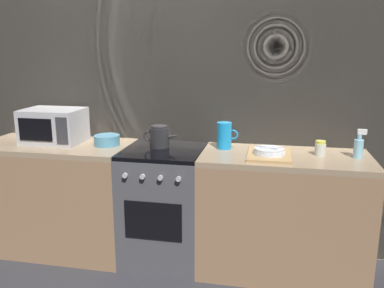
% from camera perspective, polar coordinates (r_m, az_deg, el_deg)
% --- Properties ---
extents(ground_plane, '(8.00, 8.00, 0.00)m').
position_cam_1_polar(ground_plane, '(3.38, -3.80, -15.66)').
color(ground_plane, '#2D2D33').
extents(back_wall, '(3.60, 0.05, 2.40)m').
position_cam_1_polar(back_wall, '(3.29, -2.65, 5.71)').
color(back_wall, '#A39989').
rests_on(back_wall, ground_plane).
extents(counter_left, '(1.20, 0.60, 0.90)m').
position_cam_1_polar(counter_left, '(3.52, -18.31, -7.07)').
color(counter_left, '#997251').
rests_on(counter_left, ground_plane).
extents(stove_unit, '(0.60, 0.63, 0.90)m').
position_cam_1_polar(stove_unit, '(3.19, -3.93, -8.60)').
color(stove_unit, '#4C4C51').
rests_on(stove_unit, ground_plane).
extents(counter_right, '(1.20, 0.60, 0.90)m').
position_cam_1_polar(counter_right, '(3.09, 12.64, -9.65)').
color(counter_right, '#997251').
rests_on(counter_right, ground_plane).
extents(microwave, '(0.46, 0.35, 0.27)m').
position_cam_1_polar(microwave, '(3.42, -19.00, 2.47)').
color(microwave, '#B2B2B7').
rests_on(microwave, counter_left).
extents(kettle, '(0.28, 0.15, 0.17)m').
position_cam_1_polar(kettle, '(3.09, -4.61, 1.05)').
color(kettle, '#262628').
rests_on(kettle, stove_unit).
extents(mixing_bowl, '(0.20, 0.20, 0.08)m').
position_cam_1_polar(mixing_bowl, '(3.22, -11.95, 0.53)').
color(mixing_bowl, teal).
rests_on(mixing_bowl, counter_left).
extents(pitcher, '(0.16, 0.11, 0.20)m').
position_cam_1_polar(pitcher, '(3.05, 4.60, 1.21)').
color(pitcher, '#198CD8').
rests_on(pitcher, counter_right).
extents(dish_pile, '(0.30, 0.40, 0.07)m').
position_cam_1_polar(dish_pile, '(2.88, 10.86, -1.27)').
color(dish_pile, tan).
rests_on(dish_pile, counter_right).
extents(spice_jar, '(0.08, 0.08, 0.10)m').
position_cam_1_polar(spice_jar, '(3.00, 17.70, -0.57)').
color(spice_jar, silver).
rests_on(spice_jar, counter_right).
extents(spray_bottle, '(0.08, 0.06, 0.20)m').
position_cam_1_polar(spray_bottle, '(3.01, 22.52, -0.36)').
color(spray_bottle, '#8CCCE5').
rests_on(spray_bottle, counter_right).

